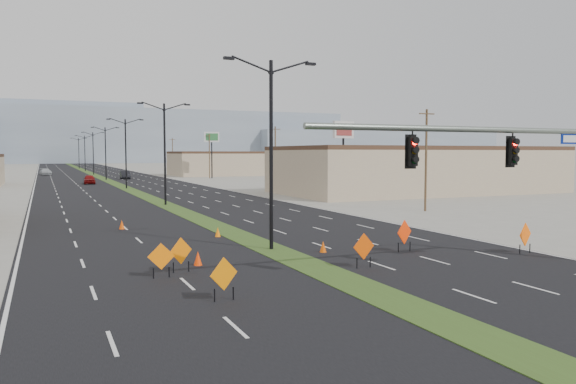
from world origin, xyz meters
name	(u,v)px	position (x,y,z in m)	size (l,w,h in m)	color
ground	(404,306)	(0.00, 0.00, 0.00)	(600.00, 600.00, 0.00)	gray
road_surface	(104,179)	(0.00, 100.00, 0.00)	(25.00, 400.00, 0.02)	black
median_strip	(104,179)	(0.00, 100.00, 0.00)	(2.00, 400.00, 0.04)	#34491A
building_se_near	(417,171)	(34.00, 45.00, 2.75)	(36.00, 18.00, 5.50)	tan
building_se_far	(265,164)	(38.00, 110.00, 2.50)	(44.00, 16.00, 5.00)	tan
mesa_center	(143,137)	(40.00, 300.00, 14.00)	(220.00, 50.00, 28.00)	gray
mesa_east	(370,147)	(180.00, 290.00, 9.00)	(160.00, 50.00, 18.00)	gray
mesa_backdrop	(2,132)	(-30.00, 320.00, 16.00)	(140.00, 50.00, 32.00)	gray
signal_mast	(545,162)	(8.56, 2.00, 4.79)	(16.30, 0.60, 8.00)	slate
streetlight_0	(271,148)	(0.00, 12.00, 5.42)	(5.15, 0.24, 10.02)	black
streetlight_1	(165,150)	(0.00, 40.00, 5.42)	(5.15, 0.24, 10.02)	black
streetlight_2	(126,151)	(0.00, 68.00, 5.42)	(5.15, 0.24, 10.02)	black
streetlight_3	(106,152)	(0.00, 96.00, 5.42)	(5.15, 0.24, 10.02)	black
streetlight_4	(93,152)	(0.00, 124.00, 5.42)	(5.15, 0.24, 10.02)	black
streetlight_5	(85,152)	(0.00, 152.00, 5.42)	(5.15, 0.24, 10.02)	black
streetlight_6	(79,152)	(0.00, 180.00, 5.42)	(5.15, 0.24, 10.02)	black
utility_pole_0	(426,158)	(20.00, 25.00, 4.67)	(1.60, 0.20, 9.00)	#4C3823
utility_pole_1	(275,156)	(20.00, 60.00, 4.67)	(1.60, 0.20, 9.00)	#4C3823
utility_pole_2	(209,155)	(20.00, 95.00, 4.67)	(1.60, 0.20, 9.00)	#4C3823
utility_pole_3	(173,155)	(20.00, 130.00, 4.67)	(1.60, 0.20, 9.00)	#4C3823
car_left	(89,179)	(-3.96, 82.99, 0.77)	(1.81, 4.49, 1.53)	maroon
car_mid	(125,175)	(3.89, 99.07, 0.81)	(1.71, 4.89, 1.61)	black
car_far	(46,172)	(-10.41, 125.83, 0.78)	(2.18, 5.37, 1.56)	#A9ADB2
construction_sign_0	(161,258)	(-6.72, 7.49, 0.86)	(1.10, 0.17, 1.47)	orange
construction_sign_1	(224,276)	(-5.42, 3.00, 0.91)	(1.11, 0.44, 1.55)	orange
construction_sign_2	(181,252)	(-5.72, 8.26, 0.90)	(1.06, 0.52, 1.53)	orange
construction_sign_3	(364,248)	(2.00, 5.89, 0.93)	(1.18, 0.24, 1.58)	#D94504
construction_sign_4	(404,233)	(6.11, 8.59, 0.99)	(1.18, 0.52, 1.68)	#FF3505
construction_sign_5	(525,236)	(11.50, 5.70, 0.93)	(1.14, 0.42, 1.59)	#FF5905
cone_0	(198,258)	(-4.67, 9.44, 0.33)	(0.40, 0.40, 0.66)	#F33905
cone_1	(218,232)	(-1.31, 17.56, 0.30)	(0.36, 0.36, 0.60)	orange
cone_2	(323,247)	(2.15, 10.15, 0.30)	(0.37, 0.37, 0.61)	#D94C04
cone_3	(122,225)	(-6.28, 23.49, 0.32)	(0.39, 0.39, 0.64)	#E04704
pole_sign_east_near	(343,136)	(19.93, 39.77, 7.05)	(2.85, 0.95, 8.70)	black
pole_sign_east_far	(212,140)	(20.53, 95.10, 7.67)	(3.07, 1.05, 9.41)	black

